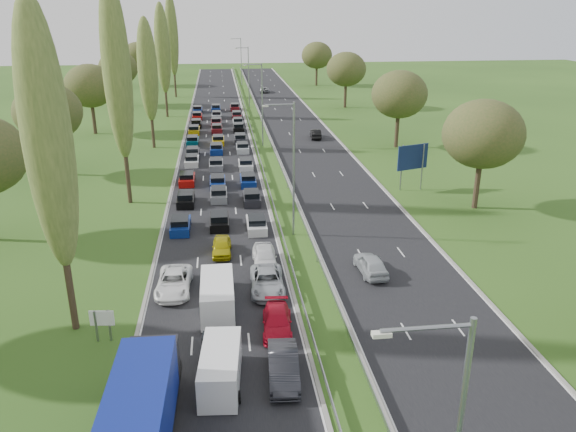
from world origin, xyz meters
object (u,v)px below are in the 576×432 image
blue_lorry (144,404)px  white_van_rear (217,294)px  direction_sign (413,159)px  info_sign (102,321)px  white_van_front (221,366)px  near_car_2 (174,282)px

blue_lorry → white_van_rear: 12.52m
direction_sign → info_sign: bearing=-136.4°
direction_sign → blue_lorry: bearing=-124.7°
blue_lorry → white_van_front: size_ratio=1.83×
blue_lorry → direction_sign: 44.28m
blue_lorry → info_sign: (-3.61, 8.97, -0.70)m
white_van_front → direction_sign: (21.65, 32.41, 2.50)m
blue_lorry → direction_sign: (25.19, 36.38, 1.50)m
blue_lorry → white_van_front: bearing=49.7°
blue_lorry → white_van_front: blue_lorry is taller
white_van_rear → info_sign: (-7.02, -3.04, 0.23)m
info_sign → direction_sign: (28.80, 27.41, 2.20)m
near_car_2 → direction_sign: size_ratio=1.00×
direction_sign → white_van_rear: bearing=-131.8°
near_car_2 → white_van_front: white_van_front is taller
white_van_front → direction_sign: direction_sign is taller
near_car_2 → white_van_front: (3.27, -11.04, 0.33)m
near_car_2 → blue_lorry: (-0.27, -15.00, 1.33)m
direction_sign → white_van_front: bearing=-123.7°
info_sign → direction_sign: bearing=43.6°
white_van_rear → near_car_2: bearing=136.3°
near_car_2 → blue_lorry: blue_lorry is taller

